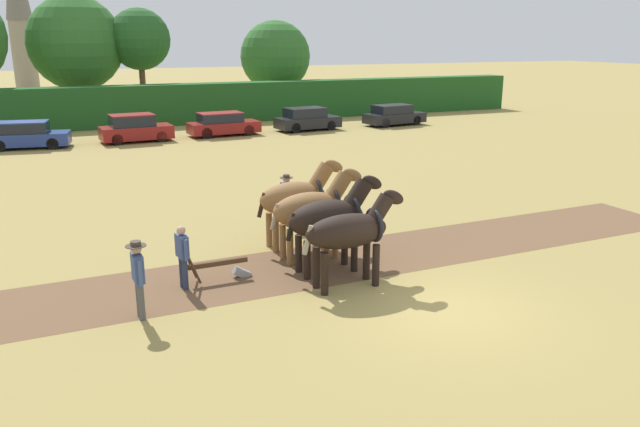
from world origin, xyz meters
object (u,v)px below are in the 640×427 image
Objects in this scene: farmer_at_plow at (182,253)px; farmer_onlooker_left at (138,273)px; parked_car_right at (394,115)px; parked_car_left at (27,135)px; draft_horse_lead_left at (351,231)px; parked_car_center_left at (135,129)px; draft_horse_trail_left at (313,209)px; tree_center_right at (139,40)px; tree_center at (76,43)px; parked_car_center_right at (307,119)px; parked_car_center at (223,124)px; church_spire at (18,7)px; draft_horse_trail_right at (297,198)px; plow at (223,267)px; draft_horse_lead_right at (331,218)px; tree_right at (275,56)px; farmer_beside_team at (287,196)px.

farmer_at_plow is 0.90× the size of farmer_onlooker_left.
parked_car_left is at bearing 174.08° from parked_car_right.
draft_horse_lead_left reaches higher than parked_car_center_left.
farmer_at_plow is 0.35× the size of parked_car_right.
draft_horse_trail_left is 0.67× the size of parked_car_center_left.
farmer_onlooker_left is at bearing -98.14° from tree_center_right.
tree_center is 2.06× the size of parked_car_center_right.
parked_car_center is 5.64m from parked_car_center_right.
tree_center_right is 13.16m from parked_car_center.
parked_car_right is at bearing -37.89° from tree_center_right.
draft_horse_lead_left is at bearing -82.36° from church_spire.
draft_horse_trail_right is at bearing 90.09° from draft_horse_trail_left.
church_spire is 6.12× the size of draft_horse_trail_left.
parked_car_left is (-4.93, 23.06, 0.39)m from plow.
parked_car_center_left is 5.29m from parked_car_center.
parked_car_center is at bearing -75.47° from tree_center_right.
draft_horse_lead_right reaches higher than parked_car_center_right.
tree_right reaches higher than farmer_onlooker_left.
farmer_at_plow is at bearing -98.85° from parked_car_center_left.
parked_car_right is at bearing -67.43° from tree_right.
farmer_beside_team is (4.47, -32.27, -4.48)m from tree_center.
farmer_beside_team is 19.82m from parked_car_center.
draft_horse_trail_right is at bearing -132.33° from parked_car_right.
farmer_at_plow is at bearing 44.97° from farmer_onlooker_left.
tree_center_right is 5.11× the size of farmer_at_plow.
farmer_onlooker_left is 0.40× the size of parked_car_center_right.
draft_horse_lead_left is (-0.31, -36.77, -4.31)m from tree_center_right.
tree_center_right is 35.68m from plow.
draft_horse_lead_right is 0.62× the size of parked_car_right.
farmer_beside_team is (3.08, 3.78, 0.65)m from plow.
tree_center_right is 13.27m from parked_car_center_left.
parked_car_center is at bearing 68.87° from farmer_onlooker_left.
parked_car_center_right is (11.72, 23.46, 0.39)m from plow.
tree_center is at bearing 94.89° from draft_horse_lead_left.
draft_horse_lead_right is (4.10, -36.55, -4.03)m from tree_center.
plow is 0.99× the size of farmer_onlooker_left.
parked_car_left is at bearing 105.89° from draft_horse_lead_left.
tree_center_right is at bearing 88.18° from draft_horse_lead_left.
farmer_onlooker_left reaches higher than parked_car_right.
church_spire is 4.10× the size of parked_car_center_left.
draft_horse_trail_right reaches higher than farmer_beside_team.
parked_car_left is at bearing 107.39° from draft_horse_trail_left.
tree_right reaches higher than draft_horse_lead_left.
parked_car_center_left is at bearing -80.43° from tree_center.
tree_center is at bearing 95.05° from draft_horse_lead_right.
tree_center reaches higher than parked_car_center_left.
draft_horse_trail_right is at bearing 30.90° from farmer_onlooker_left.
parked_car_center_left is 0.93× the size of parked_car_right.
church_spire is at bearing 126.46° from tree_right.
parked_car_right is (17.35, 0.34, -0.08)m from parked_car_center_left.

